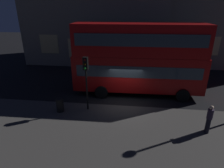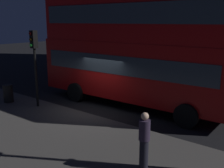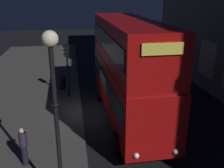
# 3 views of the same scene
# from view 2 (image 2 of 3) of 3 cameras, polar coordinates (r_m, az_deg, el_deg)

# --- Properties ---
(ground_plane) EXTENTS (80.00, 80.00, 0.00)m
(ground_plane) POSITION_cam_2_polar(r_m,az_deg,el_deg) (13.53, -3.83, -5.68)
(ground_plane) COLOR black
(double_decker_bus) EXTENTS (10.49, 3.08, 5.74)m
(double_decker_bus) POSITION_cam_2_polar(r_m,az_deg,el_deg) (13.90, 4.45, 8.24)
(double_decker_bus) COLOR #9E0C0C
(double_decker_bus) RESTS_ON ground
(traffic_light_near_kerb) EXTENTS (0.33, 0.37, 3.78)m
(traffic_light_near_kerb) POSITION_cam_2_polar(r_m,az_deg,el_deg) (13.83, -15.94, 6.35)
(traffic_light_near_kerb) COLOR black
(traffic_light_near_kerb) RESTS_ON sidewalk_slab
(pedestrian) EXTENTS (0.32, 0.32, 1.75)m
(pedestrian) POSITION_cam_2_polar(r_m,az_deg,el_deg) (7.94, 6.74, -11.66)
(pedestrian) COLOR black
(pedestrian) RESTS_ON sidewalk_slab
(litter_bin) EXTENTS (0.50, 0.50, 0.94)m
(litter_bin) POSITION_cam_2_polar(r_m,az_deg,el_deg) (15.49, -20.86, -1.82)
(litter_bin) COLOR black
(litter_bin) RESTS_ON sidewalk_slab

